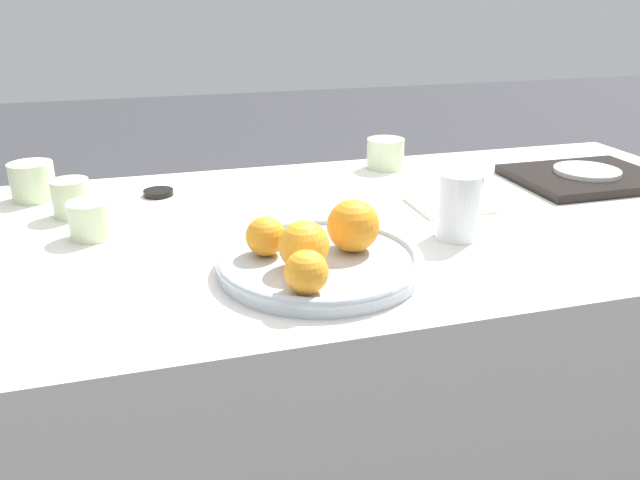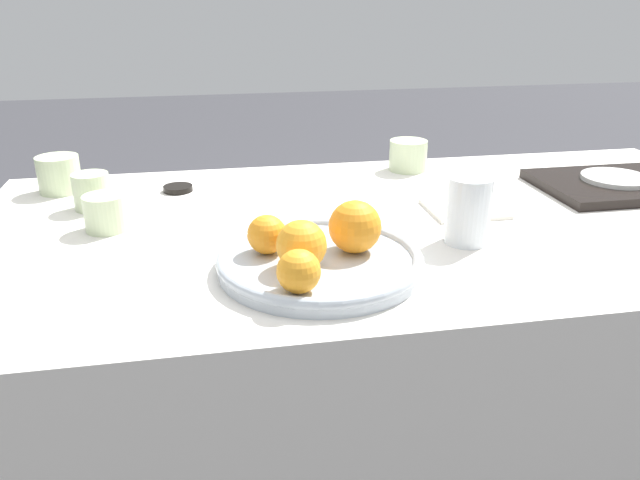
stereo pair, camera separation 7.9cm
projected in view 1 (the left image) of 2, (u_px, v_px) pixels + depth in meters
The scene contains 15 objects.
table at pixel (379, 373), 1.32m from camera, with size 1.58×0.81×0.71m.
fruit_platter at pixel (320, 261), 0.96m from camera, with size 0.32×0.32×0.03m.
orange_0 at pixel (306, 272), 0.84m from camera, with size 0.06×0.06×0.06m.
orange_1 at pixel (304, 246), 0.90m from camera, with size 0.07×0.07×0.07m.
orange_2 at pixel (266, 236), 0.95m from camera, with size 0.06×0.06×0.06m.
orange_3 at pixel (353, 226), 0.97m from camera, with size 0.08×0.08×0.08m.
water_glass at pixel (459, 206), 1.07m from camera, with size 0.07×0.07×0.11m.
serving_tray at pixel (586, 178), 1.39m from camera, with size 0.32×0.24×0.02m.
side_plate at pixel (587, 171), 1.38m from camera, with size 0.14×0.14×0.01m.
cup_0 at pixel (33, 181), 1.26m from camera, with size 0.09×0.09×0.08m.
cup_1 at pixel (91, 220), 1.08m from camera, with size 0.08×0.08×0.06m.
cup_2 at pixel (71, 198), 1.17m from camera, with size 0.07×0.07×0.07m.
cup_3 at pixel (385, 154), 1.48m from camera, with size 0.09×0.09×0.07m.
napkin at pixel (449, 205), 1.24m from camera, with size 0.14×0.13×0.01m.
soy_dish at pixel (158, 193), 1.30m from camera, with size 0.06×0.06×0.01m.
Camera 1 is at (-0.42, -1.04, 1.12)m, focal length 35.00 mm.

